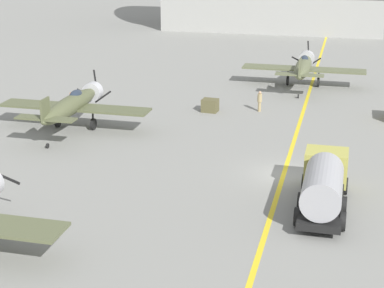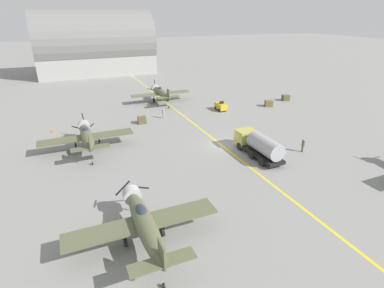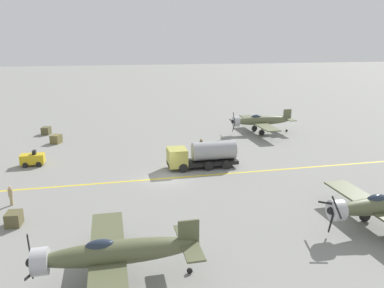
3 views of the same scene
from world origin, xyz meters
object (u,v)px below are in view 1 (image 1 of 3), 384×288
Objects in this scene: airplane_mid_left at (72,105)px; supply_crate_outboard at (210,105)px; airplane_far_center at (303,67)px; ground_crew_walking at (260,100)px; fuel_tanker at (324,183)px; traffic_cone at (70,95)px.

airplane_mid_left is 9.10× the size of supply_crate_outboard.
airplane_far_center reaches higher than ground_crew_walking.
airplane_far_center reaches higher than supply_crate_outboard.
airplane_far_center is at bearing 31.24° from airplane_mid_left.
fuel_tanker is 30.80m from traffic_cone.
airplane_far_center is 10.33m from ground_crew_walking.
traffic_cone is (-4.35, 9.04, -1.74)m from airplane_mid_left.
airplane_mid_left is at bearing -131.54° from airplane_far_center.
airplane_mid_left is at bearing -140.58° from supply_crate_outboard.
ground_crew_walking is at bearing 108.44° from fuel_tanker.
fuel_tanker is 20.67m from supply_crate_outboard.
traffic_cone is (-13.56, 1.48, -0.27)m from supply_crate_outboard.
airplane_far_center is 22.64m from traffic_cone.
airplane_mid_left is 24.57m from airplane_far_center.
supply_crate_outboard is at bearing -6.22° from traffic_cone.
traffic_cone is (-23.96, 19.32, -1.24)m from fuel_tanker.
airplane_mid_left is 22.14m from fuel_tanker.
traffic_cone is (-17.64, 0.38, -0.69)m from ground_crew_walking.
fuel_tanker is at bearing -45.41° from airplane_mid_left.
traffic_cone is at bearing -155.65° from airplane_far_center.
airplane_far_center is 13.06m from supply_crate_outboard.
airplane_mid_left reaches higher than ground_crew_walking.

